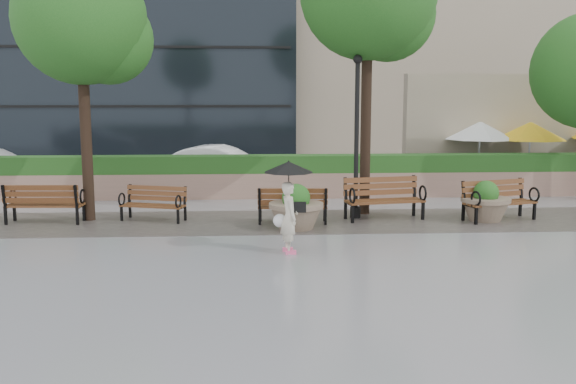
{
  "coord_description": "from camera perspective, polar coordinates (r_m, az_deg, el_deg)",
  "views": [
    {
      "loc": [
        -1.11,
        -13.3,
        3.3
      ],
      "look_at": [
        -0.3,
        0.93,
        1.1
      ],
      "focal_mm": 40.0,
      "sensor_mm": 36.0,
      "label": 1
    }
  ],
  "objects": [
    {
      "name": "cobble_strip",
      "position": [
        16.67,
        0.63,
        -2.63
      ],
      "size": [
        28.0,
        3.2,
        0.01
      ],
      "primitive_type": "cube",
      "color": "#383330",
      "rests_on": "ground"
    },
    {
      "name": "hedge_wall",
      "position": [
        20.5,
        -0.13,
        1.39
      ],
      "size": [
        24.0,
        0.8,
        1.35
      ],
      "color": "#9D7465",
      "rests_on": "ground"
    },
    {
      "name": "lamppost",
      "position": [
        16.99,
        6.1,
        3.97
      ],
      "size": [
        0.28,
        0.28,
        4.28
      ],
      "color": "black",
      "rests_on": "ground"
    },
    {
      "name": "bench_4",
      "position": [
        17.65,
        18.23,
        -1.43
      ],
      "size": [
        2.06,
        1.31,
        1.04
      ],
      "rotation": [
        0.0,
        0.0,
        0.3
      ],
      "color": "brown",
      "rests_on": "ground"
    },
    {
      "name": "patio_umb_yellow_a",
      "position": [
        23.89,
        20.74,
        5.07
      ],
      "size": [
        2.5,
        2.5,
        2.3
      ],
      "color": "black",
      "rests_on": "ground"
    },
    {
      "name": "pedestrian",
      "position": [
        13.26,
        0.07,
        -0.51
      ],
      "size": [
        1.04,
        1.04,
        1.9
      ],
      "rotation": [
        0.0,
        0.0,
        1.77
      ],
      "color": "beige",
      "rests_on": "ground"
    },
    {
      "name": "cafe_wall",
      "position": [
        25.64,
        21.29,
        5.27
      ],
      "size": [
        10.0,
        0.6,
        4.0
      ],
      "primitive_type": "cube",
      "color": "tan",
      "rests_on": "ground"
    },
    {
      "name": "ground",
      "position": [
        13.75,
        1.48,
        -5.12
      ],
      "size": [
        100.0,
        100.0,
        0.0
      ],
      "primitive_type": "plane",
      "color": "gray",
      "rests_on": "ground"
    },
    {
      "name": "bench_3",
      "position": [
        17.06,
        8.53,
        -1.36
      ],
      "size": [
        2.16,
        1.16,
        1.1
      ],
      "rotation": [
        0.0,
        0.0,
        0.18
      ],
      "color": "brown",
      "rests_on": "ground"
    },
    {
      "name": "bench_2",
      "position": [
        16.39,
        0.41,
        -1.84
      ],
      "size": [
        1.8,
        0.8,
        0.94
      ],
      "rotation": [
        0.0,
        0.0,
        3.08
      ],
      "color": "brown",
      "rests_on": "ground"
    },
    {
      "name": "cafe_hedge",
      "position": [
        23.57,
        22.18,
        1.18
      ],
      "size": [
        8.0,
        0.5,
        0.9
      ],
      "primitive_type": "cube",
      "color": "#274C19",
      "rests_on": "ground"
    },
    {
      "name": "tree_0",
      "position": [
        17.46,
        -17.39,
        14.02
      ],
      "size": [
        3.42,
        3.32,
        6.82
      ],
      "color": "black",
      "rests_on": "ground"
    },
    {
      "name": "bench_1",
      "position": [
        17.07,
        -11.87,
        -1.65
      ],
      "size": [
        1.78,
        1.12,
        0.89
      ],
      "rotation": [
        0.0,
        0.0,
        -0.3
      ],
      "color": "brown",
      "rests_on": "ground"
    },
    {
      "name": "planter_left",
      "position": [
        15.69,
        0.72,
        -1.74
      ],
      "size": [
        1.34,
        1.34,
        1.12
      ],
      "color": "#7F6B56",
      "rests_on": "ground"
    },
    {
      "name": "planter_right",
      "position": [
        17.45,
        17.14,
        -1.13
      ],
      "size": [
        1.27,
        1.27,
        1.06
      ],
      "color": "#7F6B56",
      "rests_on": "ground"
    },
    {
      "name": "patio_umb_white",
      "position": [
        23.62,
        16.71,
        5.23
      ],
      "size": [
        2.5,
        2.5,
        2.3
      ],
      "color": "black",
      "rests_on": "ground"
    },
    {
      "name": "car_right",
      "position": [
        23.33,
        -5.93,
        2.37
      ],
      "size": [
        4.58,
        2.54,
        1.43
      ],
      "primitive_type": "imported",
      "rotation": [
        0.0,
        0.0,
        1.32
      ],
      "color": "white",
      "rests_on": "ground"
    },
    {
      "name": "bench_0",
      "position": [
        17.55,
        -20.78,
        -1.64
      ],
      "size": [
        1.95,
        0.87,
        1.02
      ],
      "rotation": [
        0.0,
        0.0,
        3.09
      ],
      "color": "brown",
      "rests_on": "ground"
    },
    {
      "name": "asphalt_street",
      "position": [
        24.55,
        -0.64,
        1.05
      ],
      "size": [
        40.0,
        7.0,
        0.0
      ],
      "primitive_type": "cube",
      "color": "black",
      "rests_on": "ground"
    }
  ]
}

